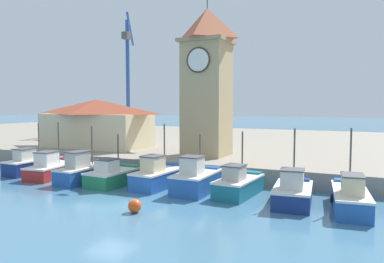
{
  "coord_description": "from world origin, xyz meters",
  "views": [
    {
      "loc": [
        12.75,
        -16.7,
        5.72
      ],
      "look_at": [
        0.18,
        10.35,
        3.5
      ],
      "focal_mm": 35.0,
      "sensor_mm": 36.0,
      "label": 1
    }
  ],
  "objects_px": {
    "fishing_boat_mid_left": "(113,175)",
    "clock_tower": "(207,79)",
    "fishing_boat_mid_right": "(196,180)",
    "fishing_boat_far_right": "(350,197)",
    "warehouse_left": "(97,123)",
    "fishing_boat_left_inner": "(86,171)",
    "port_crane_near": "(128,89)",
    "fishing_boat_left_outer": "(54,168)",
    "mooring_buoy": "(135,206)",
    "fishing_boat_right_inner": "(238,184)",
    "fishing_boat_right_outer": "(293,192)",
    "fishing_boat_center": "(159,176)",
    "fishing_boat_far_left": "(33,164)"
  },
  "relations": [
    {
      "from": "fishing_boat_left_inner",
      "to": "port_crane_near",
      "type": "bearing_deg",
      "value": 118.19
    },
    {
      "from": "fishing_boat_left_outer",
      "to": "warehouse_left",
      "type": "height_order",
      "value": "warehouse_left"
    },
    {
      "from": "fishing_boat_left_outer",
      "to": "warehouse_left",
      "type": "xyz_separation_m",
      "value": [
        -3.17,
        9.14,
        3.07
      ]
    },
    {
      "from": "fishing_boat_right_inner",
      "to": "fishing_boat_right_outer",
      "type": "xyz_separation_m",
      "value": [
        3.44,
        -0.73,
        0.01
      ]
    },
    {
      "from": "fishing_boat_far_right",
      "to": "port_crane_near",
      "type": "bearing_deg",
      "value": 141.43
    },
    {
      "from": "fishing_boat_right_outer",
      "to": "clock_tower",
      "type": "distance_m",
      "value": 14.07
    },
    {
      "from": "fishing_boat_mid_right",
      "to": "warehouse_left",
      "type": "relative_size",
      "value": 0.37
    },
    {
      "from": "fishing_boat_mid_left",
      "to": "clock_tower",
      "type": "distance_m",
      "value": 11.59
    },
    {
      "from": "fishing_boat_mid_left",
      "to": "fishing_boat_right_outer",
      "type": "height_order",
      "value": "fishing_boat_right_outer"
    },
    {
      "from": "fishing_boat_left_inner",
      "to": "clock_tower",
      "type": "bearing_deg",
      "value": 53.31
    },
    {
      "from": "fishing_boat_left_inner",
      "to": "fishing_boat_left_outer",
      "type": "bearing_deg",
      "value": 175.78
    },
    {
      "from": "fishing_boat_right_inner",
      "to": "fishing_boat_right_outer",
      "type": "distance_m",
      "value": 3.52
    },
    {
      "from": "fishing_boat_left_inner",
      "to": "clock_tower",
      "type": "relative_size",
      "value": 0.37
    },
    {
      "from": "fishing_boat_left_outer",
      "to": "clock_tower",
      "type": "relative_size",
      "value": 0.37
    },
    {
      "from": "fishing_boat_left_inner",
      "to": "clock_tower",
      "type": "xyz_separation_m",
      "value": [
        6.19,
        8.3,
        7.07
      ]
    },
    {
      "from": "fishing_boat_far_left",
      "to": "fishing_boat_mid_right",
      "type": "height_order",
      "value": "fishing_boat_far_left"
    },
    {
      "from": "fishing_boat_right_outer",
      "to": "warehouse_left",
      "type": "bearing_deg",
      "value": 156.3
    },
    {
      "from": "fishing_boat_far_right",
      "to": "fishing_boat_left_inner",
      "type": "bearing_deg",
      "value": -179.94
    },
    {
      "from": "fishing_boat_right_outer",
      "to": "fishing_boat_left_inner",
      "type": "bearing_deg",
      "value": 179.73
    },
    {
      "from": "fishing_boat_far_right",
      "to": "clock_tower",
      "type": "distance_m",
      "value": 16.07
    },
    {
      "from": "fishing_boat_right_inner",
      "to": "fishing_boat_left_inner",
      "type": "bearing_deg",
      "value": -176.72
    },
    {
      "from": "fishing_boat_right_outer",
      "to": "fishing_boat_far_right",
      "type": "height_order",
      "value": "fishing_boat_far_right"
    },
    {
      "from": "mooring_buoy",
      "to": "fishing_boat_left_outer",
      "type": "bearing_deg",
      "value": 154.1
    },
    {
      "from": "fishing_boat_center",
      "to": "port_crane_near",
      "type": "xyz_separation_m",
      "value": [
        -19.25,
        24.35,
        7.12
      ]
    },
    {
      "from": "fishing_boat_right_inner",
      "to": "clock_tower",
      "type": "xyz_separation_m",
      "value": [
        -5.34,
        7.64,
        7.14
      ]
    },
    {
      "from": "fishing_boat_far_left",
      "to": "warehouse_left",
      "type": "xyz_separation_m",
      "value": [
        -0.38,
        8.6,
        3.02
      ]
    },
    {
      "from": "port_crane_near",
      "to": "fishing_boat_far_left",
      "type": "bearing_deg",
      "value": -73.45
    },
    {
      "from": "fishing_boat_left_outer",
      "to": "fishing_boat_right_outer",
      "type": "height_order",
      "value": "fishing_boat_right_outer"
    },
    {
      "from": "fishing_boat_left_inner",
      "to": "fishing_boat_right_inner",
      "type": "relative_size",
      "value": 1.17
    },
    {
      "from": "fishing_boat_mid_right",
      "to": "clock_tower",
      "type": "xyz_separation_m",
      "value": [
        -2.61,
        7.97,
        7.01
      ]
    },
    {
      "from": "clock_tower",
      "to": "port_crane_near",
      "type": "relative_size",
      "value": 0.79
    },
    {
      "from": "fishing_boat_left_outer",
      "to": "fishing_boat_far_right",
      "type": "relative_size",
      "value": 0.98
    },
    {
      "from": "fishing_boat_far_right",
      "to": "fishing_boat_center",
      "type": "bearing_deg",
      "value": 176.74
    },
    {
      "from": "fishing_boat_far_left",
      "to": "fishing_boat_left_outer",
      "type": "xyz_separation_m",
      "value": [
        2.8,
        -0.53,
        -0.05
      ]
    },
    {
      "from": "fishing_boat_left_outer",
      "to": "port_crane_near",
      "type": "bearing_deg",
      "value": 111.98
    },
    {
      "from": "port_crane_near",
      "to": "mooring_buoy",
      "type": "height_order",
      "value": "port_crane_near"
    },
    {
      "from": "fishing_boat_left_outer",
      "to": "fishing_boat_mid_left",
      "type": "xyz_separation_m",
      "value": [
        5.92,
        -0.28,
        -0.03
      ]
    },
    {
      "from": "fishing_boat_left_outer",
      "to": "fishing_boat_center",
      "type": "distance_m",
      "value": 9.25
    },
    {
      "from": "warehouse_left",
      "to": "fishing_boat_right_outer",
      "type": "bearing_deg",
      "value": -23.7
    },
    {
      "from": "port_crane_near",
      "to": "mooring_buoy",
      "type": "relative_size",
      "value": 24.88
    },
    {
      "from": "fishing_boat_mid_right",
      "to": "clock_tower",
      "type": "height_order",
      "value": "clock_tower"
    },
    {
      "from": "fishing_boat_far_left",
      "to": "fishing_boat_far_right",
      "type": "relative_size",
      "value": 0.91
    },
    {
      "from": "fishing_boat_left_outer",
      "to": "port_crane_near",
      "type": "xyz_separation_m",
      "value": [
        -10.01,
        24.81,
        7.2
      ]
    },
    {
      "from": "fishing_boat_left_inner",
      "to": "fishing_boat_mid_right",
      "type": "relative_size",
      "value": 1.24
    },
    {
      "from": "fishing_boat_center",
      "to": "fishing_boat_mid_left",
      "type": "bearing_deg",
      "value": -167.46
    },
    {
      "from": "fishing_boat_far_right",
      "to": "warehouse_left",
      "type": "bearing_deg",
      "value": 159.12
    },
    {
      "from": "fishing_boat_right_inner",
      "to": "fishing_boat_center",
      "type": "bearing_deg",
      "value": 179.48
    },
    {
      "from": "fishing_boat_far_left",
      "to": "port_crane_near",
      "type": "relative_size",
      "value": 0.27
    },
    {
      "from": "fishing_boat_right_inner",
      "to": "port_crane_near",
      "type": "distance_m",
      "value": 35.63
    },
    {
      "from": "fishing_boat_mid_right",
      "to": "port_crane_near",
      "type": "distance_m",
      "value": 34.0
    }
  ]
}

